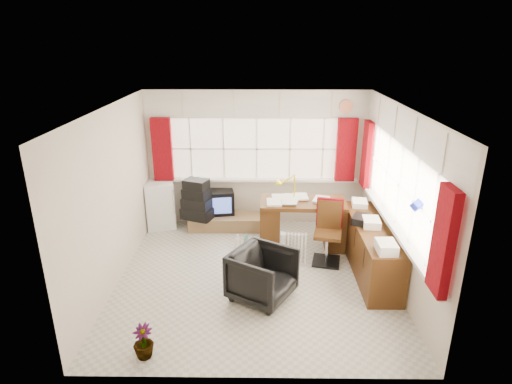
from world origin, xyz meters
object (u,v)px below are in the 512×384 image
crt_tv (220,201)px  mini_fridge (160,204)px  office_chair (262,275)px  credenza (371,248)px  radiator (295,252)px  tv_bench (227,222)px  desk_lamp (294,182)px  task_chair (328,229)px  desk (302,221)px

crt_tv → mini_fridge: mini_fridge is taller
office_chair → credenza: credenza is taller
office_chair → radiator: size_ratio=1.45×
credenza → tv_bench: credenza is taller
desk_lamp → mini_fridge: size_ratio=0.51×
desk_lamp → credenza: size_ratio=0.22×
task_chair → credenza: task_chair is taller
crt_tv → credenza: bearing=-34.6°
desk → mini_fridge: size_ratio=1.64×
desk_lamp → task_chair: 0.96m
credenza → tv_bench: bearing=146.3°
desk → radiator: bearing=-103.9°
credenza → crt_tv: (-2.41, 1.67, 0.09)m
task_chair → crt_tv: bearing=144.2°
radiator → mini_fridge: 2.81m
desk → radiator: (-0.17, -0.68, -0.24)m
task_chair → crt_tv: size_ratio=1.80×
task_chair → desk: bearing=126.5°
desk → tv_bench: bearing=152.9°
credenza → tv_bench: 2.75m
credenza → mini_fridge: mini_fridge is taller
mini_fridge → credenza: bearing=-24.2°
desk_lamp → office_chair: bearing=-107.9°
task_chair → office_chair: size_ratio=1.31×
credenza → radiator: bearing=171.8°
desk → mini_fridge: (-2.58, 0.75, -0.02)m
mini_fridge → desk: bearing=-16.2°
credenza → task_chair: bearing=149.4°
desk_lamp → credenza: desk_lamp is taller
tv_bench → crt_tv: (-0.14, 0.15, 0.35)m
crt_tv → mini_fridge: bearing=-175.9°
task_chair → mini_fridge: 3.19m
task_chair → mini_fridge: (-2.94, 1.24, -0.10)m
desk_lamp → radiator: desk_lamp is taller
task_chair → credenza: (0.59, -0.35, -0.15)m
desk_lamp → crt_tv: desk_lamp is taller
desk → mini_fridge: 2.68m
desk_lamp → radiator: bearing=-91.6°
desk → task_chair: task_chair is taller
office_chair → credenza: size_ratio=0.39×
credenza → tv_bench: size_ratio=1.43×
tv_bench → mini_fridge: 1.29m
office_chair → tv_bench: 2.35m
desk → office_chair: bearing=-113.3°
task_chair → crt_tv: (-1.82, 1.32, -0.06)m
office_chair → tv_bench: size_ratio=0.55×
radiator → mini_fridge: mini_fridge is taller
crt_tv → desk_lamp: bearing=-29.9°
desk → radiator: desk is taller
radiator → tv_bench: (-1.16, 1.36, -0.09)m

